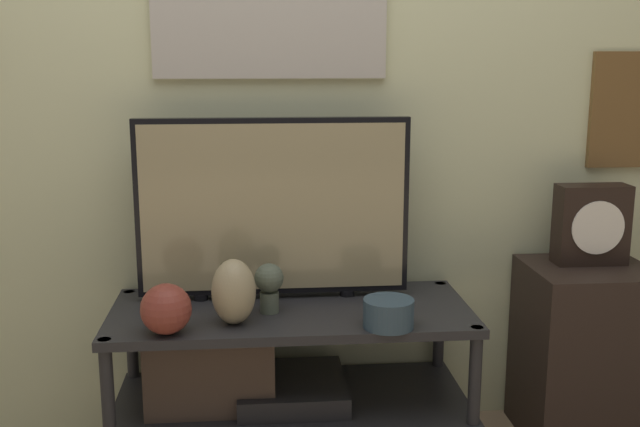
% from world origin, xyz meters
% --- Properties ---
extents(wall_back, '(6.40, 0.08, 2.70)m').
position_xyz_m(wall_back, '(0.01, 0.60, 1.36)').
color(wall_back, beige).
rests_on(wall_back, ground_plane).
extents(media_console, '(1.18, 0.51, 0.54)m').
position_xyz_m(media_console, '(-0.10, 0.30, 0.34)').
color(media_console, '#232326').
rests_on(media_console, ground_plane).
extents(television, '(0.91, 0.05, 0.61)m').
position_xyz_m(television, '(-0.05, 0.41, 0.85)').
color(television, black).
rests_on(television, media_console).
extents(vase_round_glass, '(0.15, 0.15, 0.15)m').
position_xyz_m(vase_round_glass, '(-0.38, 0.10, 0.61)').
color(vase_round_glass, brown).
rests_on(vase_round_glass, media_console).
extents(vase_wide_bowl, '(0.16, 0.16, 0.09)m').
position_xyz_m(vase_wide_bowl, '(0.29, 0.10, 0.58)').
color(vase_wide_bowl, '#2D4251').
rests_on(vase_wide_bowl, media_console).
extents(vase_urn_stoneware, '(0.14, 0.14, 0.21)m').
position_xyz_m(vase_urn_stoneware, '(-0.18, 0.17, 0.64)').
color(vase_urn_stoneware, tan).
rests_on(vase_urn_stoneware, media_console).
extents(decorative_bust, '(0.09, 0.09, 0.16)m').
position_xyz_m(decorative_bust, '(-0.07, 0.26, 0.63)').
color(decorative_bust, '#4C5647').
rests_on(decorative_bust, media_console).
extents(side_table, '(0.42, 0.38, 0.63)m').
position_xyz_m(side_table, '(1.04, 0.36, 0.32)').
color(side_table, black).
rests_on(side_table, ground_plane).
extents(mantel_clock, '(0.25, 0.11, 0.28)m').
position_xyz_m(mantel_clock, '(1.06, 0.41, 0.77)').
color(mantel_clock, black).
rests_on(mantel_clock, side_table).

